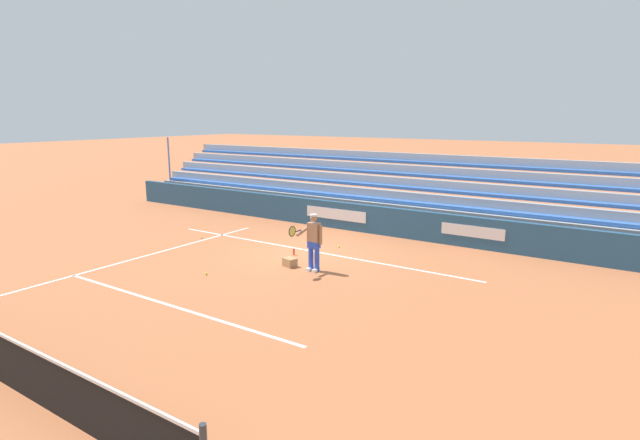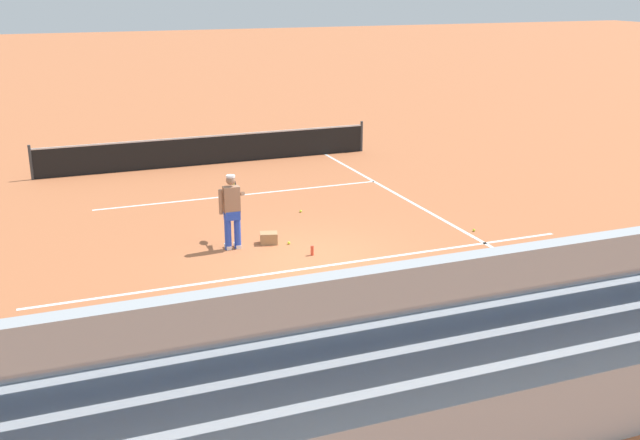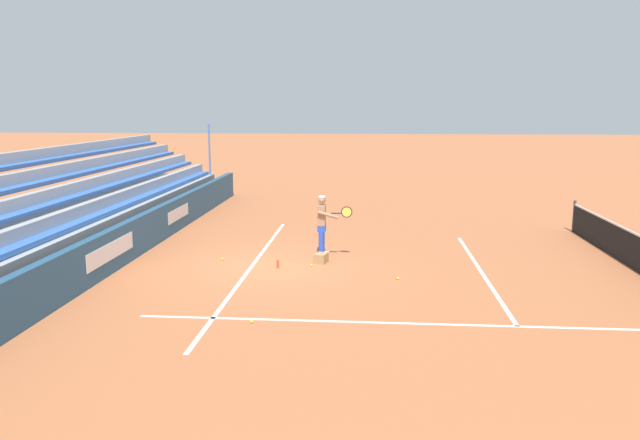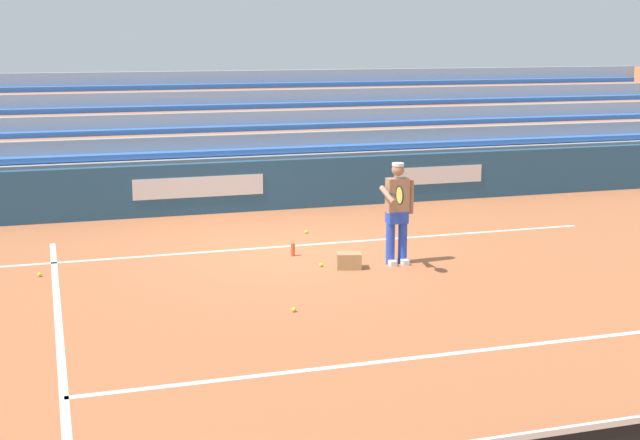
# 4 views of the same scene
# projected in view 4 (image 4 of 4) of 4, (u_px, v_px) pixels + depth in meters

# --- Properties ---
(ground_plane) EXTENTS (160.00, 160.00, 0.00)m
(ground_plane) POSITION_uv_depth(u_px,v_px,m) (296.00, 252.00, 15.78)
(ground_plane) COLOR #B7663D
(court_baseline_white) EXTENTS (12.00, 0.10, 0.01)m
(court_baseline_white) POSITION_uv_depth(u_px,v_px,m) (288.00, 246.00, 16.25)
(court_baseline_white) COLOR white
(court_baseline_white) RESTS_ON ground
(court_sideline_white) EXTENTS (0.10, 12.00, 0.01)m
(court_sideline_white) POSITION_uv_depth(u_px,v_px,m) (61.00, 351.00, 10.84)
(court_sideline_white) COLOR white
(court_sideline_white) RESTS_ON ground
(court_service_line_white) EXTENTS (8.22, 0.10, 0.01)m
(court_service_line_white) POSITION_uv_depth(u_px,v_px,m) (421.00, 357.00, 10.64)
(court_service_line_white) COLOR white
(court_service_line_white) RESTS_ON ground
(back_wall_sponsor_board) EXTENTS (26.11, 0.25, 1.10)m
(back_wall_sponsor_board) POSITION_uv_depth(u_px,v_px,m) (246.00, 186.00, 19.41)
(back_wall_sponsor_board) COLOR navy
(back_wall_sponsor_board) RESTS_ON ground
(bleacher_stand) EXTENTS (24.81, 3.20, 3.40)m
(bleacher_stand) POSITION_uv_depth(u_px,v_px,m) (225.00, 163.00, 21.45)
(bleacher_stand) COLOR #9EA3A8
(bleacher_stand) RESTS_ON ground
(tennis_player) EXTENTS (0.59, 0.99, 1.71)m
(tennis_player) POSITION_uv_depth(u_px,v_px,m) (397.00, 212.00, 14.81)
(tennis_player) COLOR blue
(tennis_player) RESTS_ON ground
(ball_box_cardboard) EXTENTS (0.47, 0.40, 0.26)m
(ball_box_cardboard) POSITION_uv_depth(u_px,v_px,m) (349.00, 261.00, 14.69)
(ball_box_cardboard) COLOR #A87F51
(ball_box_cardboard) RESTS_ON ground
(tennis_ball_by_box) EXTENTS (0.07, 0.07, 0.07)m
(tennis_ball_by_box) POSITION_uv_depth(u_px,v_px,m) (294.00, 310.00, 12.38)
(tennis_ball_by_box) COLOR #CCE533
(tennis_ball_by_box) RESTS_ON ground
(tennis_ball_toward_net) EXTENTS (0.07, 0.07, 0.07)m
(tennis_ball_toward_net) POSITION_uv_depth(u_px,v_px,m) (306.00, 232.00, 17.30)
(tennis_ball_toward_net) COLOR #CCE533
(tennis_ball_toward_net) RESTS_ON ground
(tennis_ball_far_right) EXTENTS (0.07, 0.07, 0.07)m
(tennis_ball_far_right) POSITION_uv_depth(u_px,v_px,m) (321.00, 265.00, 14.80)
(tennis_ball_far_right) COLOR #CCE533
(tennis_ball_far_right) RESTS_ON ground
(tennis_ball_near_player) EXTENTS (0.07, 0.07, 0.07)m
(tennis_ball_near_player) POSITION_uv_depth(u_px,v_px,m) (39.00, 275.00, 14.20)
(tennis_ball_near_player) COLOR #CCE533
(tennis_ball_near_player) RESTS_ON ground
(water_bottle) EXTENTS (0.07, 0.07, 0.22)m
(water_bottle) POSITION_uv_depth(u_px,v_px,m) (293.00, 250.00, 15.52)
(water_bottle) COLOR #EA4C33
(water_bottle) RESTS_ON ground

